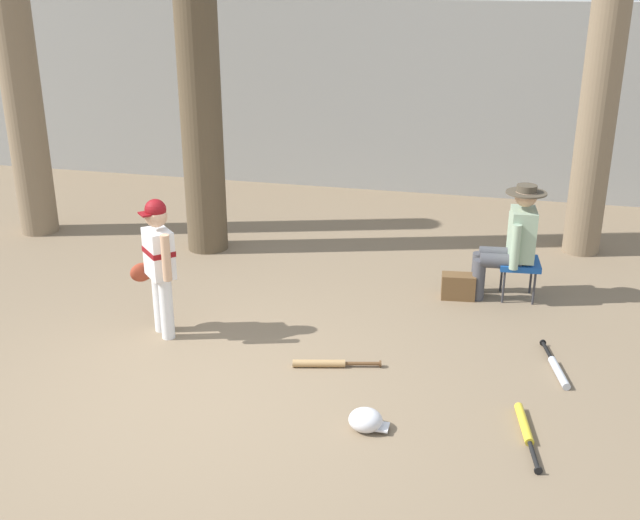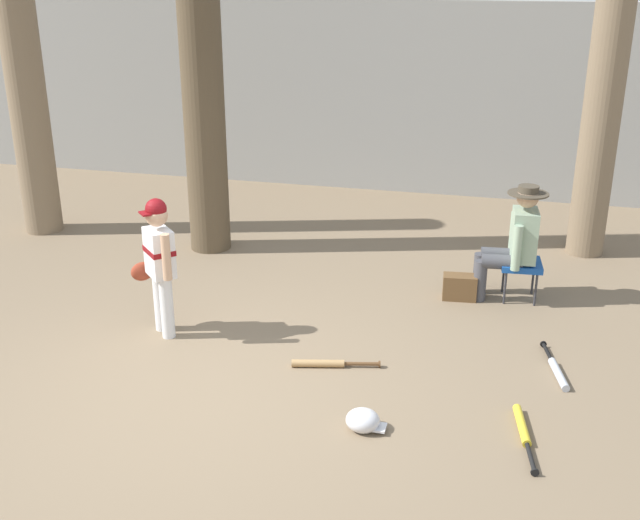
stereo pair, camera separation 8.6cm
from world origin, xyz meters
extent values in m
plane|color=#7F6B51|center=(0.00, 0.00, 0.00)|extent=(60.00, 60.00, 0.00)
cube|color=#9E9E99|center=(0.00, 6.42, 1.38)|extent=(18.00, 0.36, 2.75)
cylinder|color=brown|center=(-1.24, 3.24, 2.59)|extent=(0.48, 0.48, 5.19)
cone|color=brown|center=(-1.24, 3.24, 0.00)|extent=(0.76, 0.76, 0.29)
cylinder|color=#7F6B51|center=(3.13, 4.19, 2.20)|extent=(0.43, 0.43, 4.41)
cone|color=#7F6B51|center=(3.13, 4.19, 0.00)|extent=(0.59, 0.59, 0.26)
cylinder|color=white|center=(-0.71, 0.90, 0.29)|extent=(0.12, 0.12, 0.58)
cylinder|color=white|center=(-0.84, 1.03, 0.29)|extent=(0.12, 0.12, 0.58)
cube|color=white|center=(-0.78, 0.96, 0.80)|extent=(0.35, 0.35, 0.44)
cube|color=maroon|center=(-0.78, 0.96, 0.82)|extent=(0.36, 0.36, 0.05)
sphere|color=tan|center=(-0.78, 0.96, 1.15)|extent=(0.20, 0.20, 0.20)
sphere|color=maroon|center=(-0.78, 0.96, 1.21)|extent=(0.19, 0.19, 0.19)
cube|color=maroon|center=(-0.84, 0.90, 1.19)|extent=(0.17, 0.17, 0.02)
cylinder|color=tan|center=(-0.62, 0.78, 0.84)|extent=(0.11, 0.11, 0.42)
cylinder|color=tan|center=(-0.95, 1.08, 0.72)|extent=(0.11, 0.11, 0.40)
ellipsoid|color=#933823|center=(-1.01, 1.06, 0.56)|extent=(0.24, 0.24, 0.18)
cube|color=#194C9E|center=(2.40, 2.59, 0.38)|extent=(0.43, 0.43, 0.06)
cylinder|color=#333338|center=(2.26, 2.43, 0.19)|extent=(0.02, 0.02, 0.38)
cylinder|color=#333338|center=(2.23, 2.73, 0.19)|extent=(0.02, 0.02, 0.38)
cylinder|color=#333338|center=(2.56, 2.46, 0.19)|extent=(0.02, 0.02, 0.38)
cylinder|color=#333338|center=(2.53, 2.75, 0.19)|extent=(0.02, 0.02, 0.38)
cylinder|color=#47474C|center=(2.01, 2.46, 0.21)|extent=(0.13, 0.13, 0.43)
cylinder|color=#47474C|center=(1.99, 2.66, 0.21)|extent=(0.13, 0.13, 0.43)
cylinder|color=#47474C|center=(2.20, 2.47, 0.43)|extent=(0.41, 0.18, 0.15)
cylinder|color=#47474C|center=(2.19, 2.67, 0.43)|extent=(0.41, 0.18, 0.15)
cube|color=#99B293|center=(2.40, 2.59, 0.69)|extent=(0.27, 0.38, 0.52)
cylinder|color=#99B293|center=(2.33, 2.37, 0.63)|extent=(0.10, 0.10, 0.46)
cylinder|color=#99B293|center=(2.30, 2.80, 0.63)|extent=(0.10, 0.10, 0.46)
sphere|color=tan|center=(2.40, 2.59, 1.09)|extent=(0.22, 0.22, 0.22)
cylinder|color=#4C4233|center=(2.40, 2.59, 1.12)|extent=(0.40, 0.40, 0.02)
cylinder|color=#4C4233|center=(2.40, 2.59, 1.16)|extent=(0.20, 0.20, 0.09)
cube|color=brown|center=(1.81, 2.44, 0.13)|extent=(0.36, 0.22, 0.26)
cylinder|color=#7F6B51|center=(-3.57, 3.32, 2.35)|extent=(0.46, 0.46, 4.70)
cone|color=#7F6B51|center=(-3.57, 3.32, 0.00)|extent=(0.68, 0.68, 0.28)
cylinder|color=tan|center=(0.76, 0.69, 0.03)|extent=(0.45, 0.17, 0.07)
cylinder|color=brown|center=(1.13, 0.77, 0.03)|extent=(0.30, 0.10, 0.03)
cylinder|color=brown|center=(1.27, 0.81, 0.03)|extent=(0.03, 0.06, 0.06)
cylinder|color=yellow|center=(2.46, 0.15, 0.03)|extent=(0.14, 0.49, 0.07)
cylinder|color=black|center=(2.53, -0.25, 0.03)|extent=(0.08, 0.33, 0.03)
cylinder|color=black|center=(2.55, -0.41, 0.03)|extent=(0.06, 0.02, 0.06)
cylinder|color=#B7BCC6|center=(2.75, 1.01, 0.03)|extent=(0.16, 0.47, 0.07)
cylinder|color=black|center=(2.67, 1.39, 0.03)|extent=(0.10, 0.31, 0.03)
cylinder|color=black|center=(2.63, 1.54, 0.03)|extent=(0.06, 0.03, 0.06)
ellipsoid|color=silver|center=(1.32, -0.14, 0.08)|extent=(0.26, 0.23, 0.17)
cube|color=silver|center=(1.44, -0.14, 0.03)|extent=(0.10, 0.13, 0.02)
camera|label=1|loc=(2.15, -4.96, 3.23)|focal=43.28mm
camera|label=2|loc=(2.23, -4.94, 3.23)|focal=43.28mm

